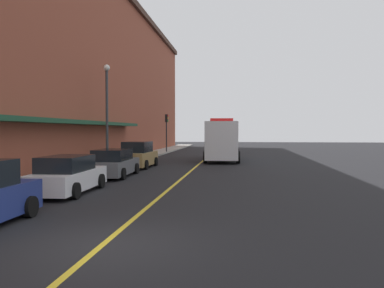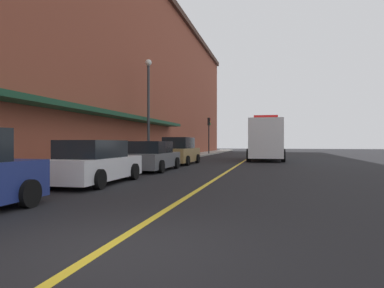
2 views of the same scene
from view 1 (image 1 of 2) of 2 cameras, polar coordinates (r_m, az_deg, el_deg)
name	(u,v)px [view 1 (image 1 of 2)]	position (r m, az deg, el deg)	size (l,w,h in m)	color
ground_plane	(203,161)	(33.96, 1.57, -2.42)	(112.00, 112.00, 0.00)	black
sidewalk_left	(132,159)	(35.06, -8.58, -2.19)	(2.40, 70.00, 0.15)	#9E9B93
lane_center_stripe	(203,161)	(33.96, 1.57, -2.42)	(0.16, 70.00, 0.01)	gold
brick_building_left	(37,71)	(37.37, -21.22, 9.76)	(14.86, 64.00, 15.49)	brown
parked_car_1	(68,175)	(17.25, -17.30, -4.31)	(2.05, 4.77, 1.55)	silver
parked_car_2	(113,164)	(22.79, -11.15, -2.76)	(2.16, 4.88, 1.54)	#595B60
parked_car_3	(138,155)	(28.03, -7.70, -1.63)	(2.07, 4.54, 1.82)	#A5844C
box_truck	(222,141)	(34.63, 4.37, 0.45)	(3.05, 9.40, 3.53)	silver
street_lamp_left	(107,104)	(28.05, -12.06, 5.61)	(0.44, 0.44, 6.94)	#33383D
traffic_light_near	(167,126)	(46.21, -3.66, 2.65)	(0.38, 0.36, 4.30)	#232326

